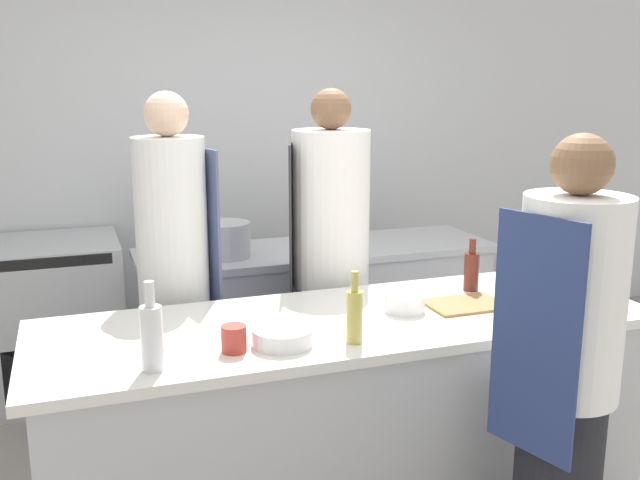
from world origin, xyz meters
TOP-DOWN VIEW (x-y plane):
  - wall_back at (0.00, 2.13)m, footprint 8.00×0.06m
  - prep_counter at (0.00, 0.00)m, footprint 2.52×0.83m
  - pass_counter at (0.29, 1.23)m, footprint 2.06×0.64m
  - oven_range at (-1.15, 1.72)m, footprint 0.73×0.72m
  - chef_at_prep_near at (0.53, -0.68)m, footprint 0.41×0.39m
  - chef_at_stove at (-0.61, 0.65)m, footprint 0.36×0.35m
  - chef_at_pass_far at (0.17, 0.68)m, footprint 0.44×0.43m
  - bottle_olive_oil at (-0.08, -0.26)m, footprint 0.06×0.06m
  - bottle_vinegar at (-0.81, -0.28)m, footprint 0.07×0.07m
  - bottle_wine at (0.67, 0.17)m, footprint 0.07×0.07m
  - bowl_mixing_large at (0.92, -0.00)m, footprint 0.27×0.27m
  - bowl_prep_small at (-0.34, -0.20)m, footprint 0.22×0.22m
  - bowl_ceramic_blue at (0.25, -0.00)m, footprint 0.17×0.17m
  - cup at (-0.52, -0.21)m, footprint 0.09×0.09m
  - cutting_board at (0.53, -0.02)m, footprint 0.33×0.24m
  - stockpot at (-0.26, 1.18)m, footprint 0.28×0.28m

SIDE VIEW (x-z plane):
  - prep_counter at x=0.00m, z-range 0.00..0.89m
  - pass_counter at x=0.29m, z-range 0.00..0.89m
  - oven_range at x=-1.15m, z-range 0.00..0.92m
  - chef_at_prep_near at x=0.53m, z-range 0.00..1.67m
  - cutting_board at x=0.53m, z-range 0.89..0.90m
  - chef_at_pass_far at x=0.17m, z-range 0.00..1.79m
  - chef_at_stove at x=-0.61m, z-range 0.01..1.80m
  - bowl_prep_small at x=-0.34m, z-range 0.89..0.95m
  - bowl_ceramic_blue at x=0.25m, z-range 0.89..0.96m
  - bowl_mixing_large at x=0.92m, z-range 0.89..0.96m
  - cup at x=-0.52m, z-range 0.89..0.98m
  - stockpot at x=-0.26m, z-range 0.89..1.08m
  - bottle_wine at x=0.67m, z-range 0.86..1.10m
  - bottle_olive_oil at x=-0.08m, z-range 0.86..1.13m
  - bottle_vinegar at x=-0.81m, z-range 0.85..1.16m
  - wall_back at x=0.00m, z-range 0.00..2.80m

